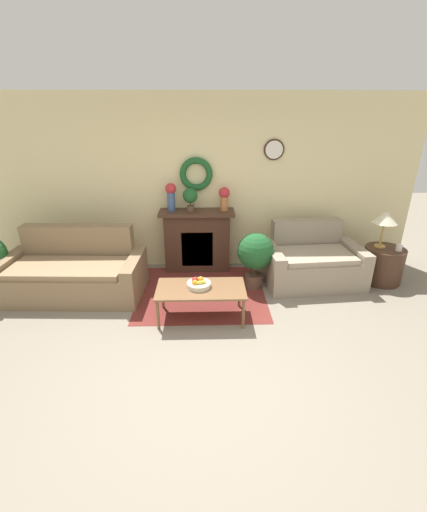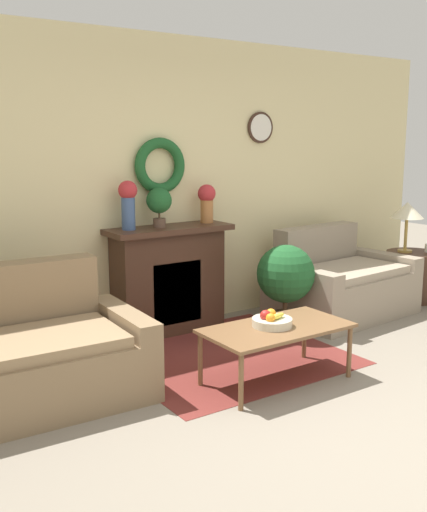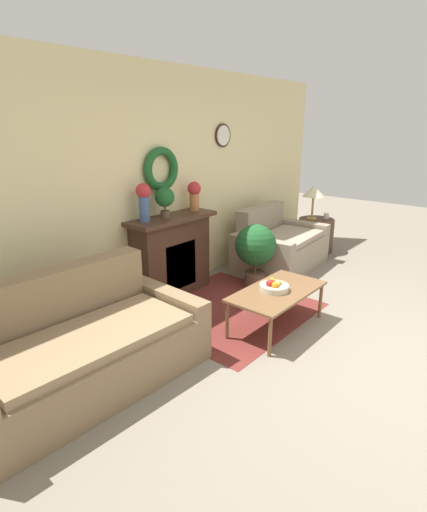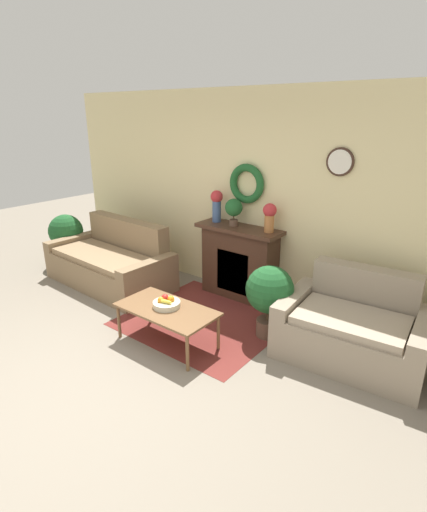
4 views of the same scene
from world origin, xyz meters
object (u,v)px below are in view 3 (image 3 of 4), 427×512
(vase_on_mantel_right, at_px, (194,194))
(potted_plant_on_mantel, at_px, (165,198))
(side_table_by_loveseat, at_px, (316,235))
(vase_on_mantel_left, at_px, (144,199))
(couch_left, at_px, (82,348))
(table_lamp, at_px, (314,192))
(potted_plant_floor_by_loveseat, at_px, (255,248))
(loveseat_right, at_px, (279,246))
(coffee_table, at_px, (277,294))
(fireplace, at_px, (172,255))
(fruit_bowl, at_px, (274,286))
(mug, at_px, (326,216))

(vase_on_mantel_right, height_order, potted_plant_on_mantel, vase_on_mantel_right)
(side_table_by_loveseat, height_order, vase_on_mantel_left, vase_on_mantel_left)
(couch_left, distance_m, vase_on_mantel_left, 1.82)
(side_table_by_loveseat, height_order, table_lamp, table_lamp)
(vase_on_mantel_right, relative_size, potted_plant_floor_by_loveseat, 0.43)
(loveseat_right, height_order, vase_on_mantel_right, vase_on_mantel_right)
(couch_left, xyz_separation_m, coffee_table, (1.81, -0.71, 0.08))
(potted_plant_on_mantel, bearing_deg, fireplace, 8.59)
(fireplace, distance_m, fruit_bowl, 1.44)
(table_lamp, xyz_separation_m, vase_on_mantel_right, (-2.32, 0.47, 0.21))
(fruit_bowl, distance_m, mug, 3.03)
(loveseat_right, xyz_separation_m, fruit_bowl, (-1.70, -0.96, 0.16))
(vase_on_mantel_left, bearing_deg, mug, -10.75)
(loveseat_right, xyz_separation_m, potted_plant_on_mantel, (-1.83, 0.46, 0.91))
(table_lamp, bearing_deg, vase_on_mantel_left, 171.40)
(side_table_by_loveseat, xyz_separation_m, vase_on_mantel_right, (-2.40, 0.53, 0.93))
(fireplace, relative_size, couch_left, 0.59)
(mug, bearing_deg, fireplace, 167.98)
(loveseat_right, height_order, vase_on_mantel_left, vase_on_mantel_left)
(coffee_table, relative_size, potted_plant_floor_by_loveseat, 1.32)
(fireplace, xyz_separation_m, vase_on_mantel_left, (-0.39, 0.01, 0.74))
(potted_plant_on_mantel, distance_m, potted_plant_floor_by_loveseat, 1.33)
(potted_plant_floor_by_loveseat, bearing_deg, coffee_table, -133.98)
(side_table_by_loveseat, height_order, vase_on_mantel_right, vase_on_mantel_right)
(vase_on_mantel_left, xyz_separation_m, vase_on_mantel_right, (0.82, 0.00, -0.04))
(table_lamp, relative_size, vase_on_mantel_right, 1.53)
(vase_on_mantel_right, bearing_deg, potted_plant_on_mantel, -177.80)
(couch_left, distance_m, loveseat_right, 3.49)
(mug, height_order, vase_on_mantel_right, vase_on_mantel_right)
(side_table_by_loveseat, distance_m, vase_on_mantel_right, 2.63)
(mug, bearing_deg, fruit_bowl, -164.46)
(coffee_table, xyz_separation_m, mug, (2.89, 0.84, 0.20))
(loveseat_right, bearing_deg, fruit_bowl, -155.05)
(coffee_table, height_order, potted_plant_on_mantel, potted_plant_on_mantel)
(fireplace, distance_m, loveseat_right, 1.81)
(coffee_table, xyz_separation_m, fruit_bowl, (-0.03, 0.03, 0.08))
(coffee_table, bearing_deg, table_lamp, 20.39)
(loveseat_right, relative_size, table_lamp, 2.69)
(fruit_bowl, height_order, mug, mug)
(fruit_bowl, relative_size, potted_plant_floor_by_loveseat, 0.36)
(fireplace, bearing_deg, vase_on_mantel_right, 0.76)
(table_lamp, bearing_deg, side_table_by_loveseat, -38.66)
(fireplace, xyz_separation_m, couch_left, (-1.75, -0.76, -0.19))
(vase_on_mantel_left, xyz_separation_m, potted_plant_floor_by_loveseat, (1.24, -0.66, -0.72))
(coffee_table, bearing_deg, fruit_bowl, 133.51)
(potted_plant_floor_by_loveseat, bearing_deg, couch_left, -177.68)
(couch_left, bearing_deg, table_lamp, 5.97)
(vase_on_mantel_left, bearing_deg, side_table_by_loveseat, -9.42)
(fruit_bowl, bearing_deg, coffee_table, -46.49)
(vase_on_mantel_left, bearing_deg, couch_left, -150.54)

